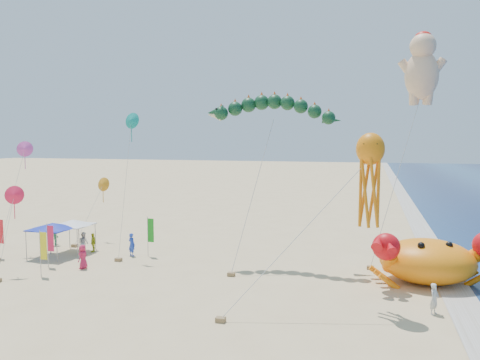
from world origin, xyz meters
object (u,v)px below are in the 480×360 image
Objects in this scene: crab_inflatable at (427,260)px; canopy_white at (73,223)px; dragon_kite at (272,113)px; octopus_kite at (369,173)px; canopy_blue at (53,226)px; cherub_kite at (422,66)px.

canopy_white is at bearing 177.50° from crab_inflatable.
octopus_kite is (7.11, -7.97, -3.78)m from dragon_kite.
dragon_kite is at bearing 131.73° from octopus_kite.
canopy_blue is at bearing -169.58° from dragon_kite.
canopy_blue is at bearing 168.73° from octopus_kite.
cherub_kite reaches higher than octopus_kite.
canopy_white is at bearing 69.25° from canopy_blue.
dragon_kite reaches higher than canopy_white.
canopy_blue is at bearing -167.95° from cherub_kite.
canopy_white is (-27.33, 1.19, 0.87)m from crab_inflatable.
crab_inflatable is at bearing -2.50° from canopy_white.
dragon_kite is 1.27× the size of octopus_kite.
crab_inflatable is 0.84× the size of octopus_kite.
octopus_kite is 24.96m from canopy_white.
dragon_kite is 11.52m from cherub_kite.
cherub_kite is 30.03m from canopy_white.
octopus_kite reaches higher than crab_inflatable.
canopy_white is at bearing -171.16° from cherub_kite.
canopy_blue is 1.83m from canopy_white.
crab_inflatable is at bearing 54.71° from octopus_kite.
cherub_kite is 5.62× the size of canopy_white.
dragon_kite is 3.70× the size of canopy_blue.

